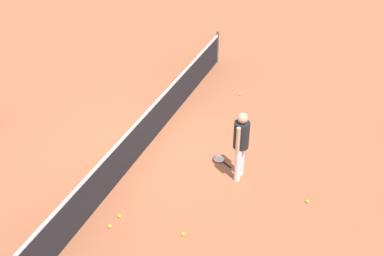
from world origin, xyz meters
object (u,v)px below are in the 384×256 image
at_px(tennis_ball_near_player, 183,234).
at_px(tennis_ball_stray_left, 240,94).
at_px(player_near_side, 241,141).
at_px(tennis_ball_baseline, 110,226).
at_px(tennis_ball_stray_right, 119,216).
at_px(tennis_ball_by_net, 307,201).
at_px(tennis_racket_near_player, 220,160).

distance_m(tennis_ball_near_player, tennis_ball_stray_left, 5.70).
bearing_deg(player_near_side, tennis_ball_near_player, 167.52).
height_order(tennis_ball_baseline, tennis_ball_stray_right, same).
bearing_deg(tennis_ball_by_net, tennis_racket_near_player, 72.84).
xyz_separation_m(tennis_racket_near_player, tennis_ball_near_player, (-2.53, -0.13, 0.02)).
height_order(tennis_ball_by_net, tennis_ball_baseline, same).
xyz_separation_m(tennis_ball_near_player, tennis_ball_stray_right, (-0.04, 1.40, 0.00)).
xyz_separation_m(tennis_racket_near_player, tennis_ball_stray_left, (3.14, 0.47, 0.02)).
xyz_separation_m(tennis_racket_near_player, tennis_ball_stray_right, (-2.57, 1.27, 0.02)).
xyz_separation_m(tennis_racket_near_player, tennis_ball_baseline, (-2.89, 1.30, 0.02)).
bearing_deg(tennis_ball_baseline, tennis_ball_by_net, -57.80).
distance_m(player_near_side, tennis_racket_near_player, 1.24).
height_order(tennis_racket_near_player, tennis_ball_baseline, tennis_ball_baseline).
bearing_deg(tennis_ball_by_net, tennis_ball_stray_left, 35.00).
height_order(player_near_side, tennis_ball_stray_left, player_near_side).
relative_size(tennis_racket_near_player, tennis_ball_stray_right, 8.96).
bearing_deg(tennis_ball_stray_left, tennis_ball_baseline, 172.12).
xyz_separation_m(player_near_side, tennis_ball_baseline, (-2.46, 1.90, -0.98)).
bearing_deg(player_near_side, tennis_ball_by_net, -98.98).
height_order(tennis_ball_by_net, tennis_ball_stray_left, same).
bearing_deg(tennis_ball_baseline, tennis_ball_stray_right, -6.22).
distance_m(player_near_side, tennis_ball_stray_left, 3.85).
height_order(tennis_ball_near_player, tennis_ball_by_net, same).
relative_size(player_near_side, tennis_ball_stray_left, 25.76).
height_order(tennis_ball_near_player, tennis_ball_stray_left, same).
height_order(tennis_ball_near_player, tennis_ball_baseline, same).
distance_m(tennis_ball_stray_left, tennis_ball_stray_right, 5.76).
relative_size(player_near_side, tennis_ball_stray_right, 25.76).
bearing_deg(tennis_ball_by_net, tennis_ball_stray_right, 118.56).
xyz_separation_m(player_near_side, tennis_ball_stray_left, (3.56, 1.07, -0.98)).
relative_size(tennis_racket_near_player, tennis_ball_by_net, 8.96).
relative_size(player_near_side, tennis_ball_near_player, 25.76).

